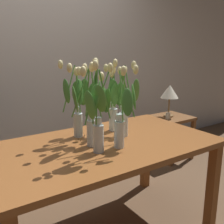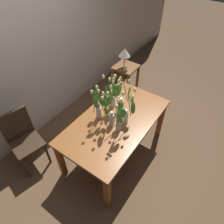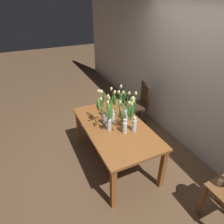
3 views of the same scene
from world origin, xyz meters
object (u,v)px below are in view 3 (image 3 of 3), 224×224
Objects in this scene: tulip_vase_2 at (133,117)px; tulip_vase_3 at (108,120)px; tulip_vase_5 at (126,119)px; pillar_candle at (220,182)px; tulip_vase_4 at (124,107)px; dining_chair at (140,102)px; tulip_vase_0 at (103,111)px; dining_table at (115,131)px; tulip_vase_1 at (113,110)px.

tulip_vase_2 is 0.37m from tulip_vase_3.
tulip_vase_5 is 1.37m from pillar_candle.
tulip_vase_4 is at bearing 113.36° from tulip_vase_3.
tulip_vase_2 is 7.67× the size of pillar_candle.
tulip_vase_4 reaches higher than dining_chair.
tulip_vase_3 is 0.27m from tulip_vase_5.
dining_chair is (-0.89, 1.14, -0.40)m from tulip_vase_3.
pillar_candle is (1.49, 0.85, -0.39)m from tulip_vase_0.
tulip_vase_0 is at bearing -94.90° from tulip_vase_4.
dining_table is 0.40m from tulip_vase_4.
tulip_vase_5 reaches higher than dining_table.
pillar_candle is (1.17, 0.52, -0.38)m from tulip_vase_2.
tulip_vase_4 is (-0.29, 0.01, 0.01)m from tulip_vase_2.
tulip_vase_0 is 0.46m from tulip_vase_2.
tulip_vase_1 is at bearing -169.36° from tulip_vase_5.
tulip_vase_1 reaches higher than dining_table.
tulip_vase_3 is at bearing -69.86° from dining_table.
tulip_vase_4 is at bearing 156.41° from tulip_vase_5.
tulip_vase_4 reaches higher than tulip_vase_3.
tulip_vase_1 reaches higher than tulip_vase_0.
tulip_vase_2 reaches higher than dining_table.
tulip_vase_2 is 1.05× the size of tulip_vase_3.
tulip_vase_5 reaches higher than dining_chair.
tulip_vase_1 reaches higher than dining_chair.
tulip_vase_4 is 1.59m from pillar_candle.
dining_table is at bearing 47.92° from tulip_vase_0.
tulip_vase_1 is 1.02× the size of tulip_vase_4.
pillar_candle is (1.31, 0.86, -0.34)m from tulip_vase_3.
tulip_vase_3 is at bearing -146.80° from pillar_candle.
tulip_vase_0 reaches higher than dining_chair.
tulip_vase_2 is 1.01× the size of tulip_vase_4.
tulip_vase_5 is (0.34, 0.21, -0.01)m from tulip_vase_0.
dining_chair is (-0.74, 0.79, -0.45)m from tulip_vase_4.
tulip_vase_2 reaches higher than tulip_vase_4.
tulip_vase_3 is at bearing -125.58° from tulip_vase_5.
tulip_vase_0 reaches higher than tulip_vase_5.
dining_table is at bearing -64.35° from tulip_vase_4.
dining_table is 0.38m from tulip_vase_0.
pillar_candle is at bearing 29.62° from tulip_vase_0.
tulip_vase_0 is 1.00× the size of tulip_vase_1.
tulip_vase_3 is 0.97× the size of tulip_vase_5.
dining_table is 2.78× the size of tulip_vase_2.
tulip_vase_0 reaches higher than pillar_candle.
pillar_candle is at bearing 25.49° from tulip_vase_1.
tulip_vase_3 reaches higher than pillar_candle.
tulip_vase_5 is 0.61× the size of dining_chair.
dining_table is at bearing -135.29° from tulip_vase_2.
tulip_vase_1 is 1.31m from dining_chair.
tulip_vase_5 is 7.50× the size of pillar_candle.
tulip_vase_5 reaches higher than pillar_candle.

